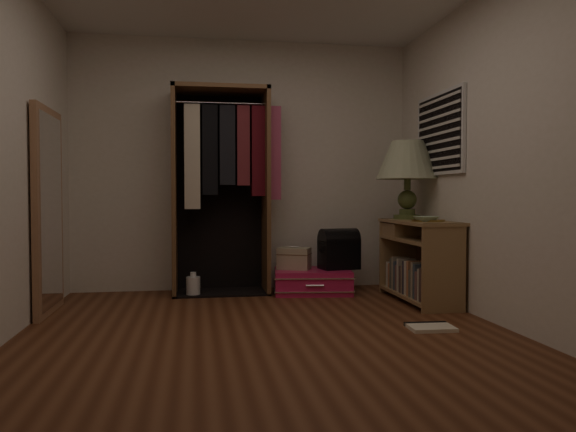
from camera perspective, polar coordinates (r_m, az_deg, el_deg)
The scene contains 13 objects.
ground at distance 4.05m, azimuth -2.03°, elevation -11.90°, with size 4.00×4.00×0.00m, color #562C18.
room_walls at distance 4.02m, azimuth -1.06°, elevation 9.56°, with size 3.52×4.02×2.60m.
console_bookshelf at distance 5.37m, azimuth 12.98°, elevation -4.23°, with size 0.42×1.12×0.75m.
open_wardrobe at distance 5.68m, azimuth -6.43°, elevation 4.54°, with size 1.07×0.50×2.05m.
floor_mirror at distance 5.04m, azimuth -23.18°, elevation 0.46°, with size 0.06×0.80×1.70m.
pink_suitcase at distance 5.68m, azimuth 2.51°, elevation -6.64°, with size 0.84×0.65×0.24m.
train_case at distance 5.67m, azimuth 0.63°, elevation -4.32°, with size 0.38×0.33×0.23m.
black_bag at distance 5.71m, azimuth 5.20°, elevation -3.27°, with size 0.41×0.30×0.41m.
table_lamp at distance 5.60m, azimuth 12.04°, elevation 5.39°, with size 0.61×0.61×0.76m.
brass_tray at distance 5.13m, azimuth 14.06°, elevation -0.44°, with size 0.37×0.37×0.02m.
ceramic_bowl at distance 5.05m, azimuth 13.85°, elevation -0.30°, with size 0.20×0.20×0.05m, color #A4C5A6.
white_jug at distance 5.56m, azimuth -9.61°, elevation -7.04°, with size 0.18×0.18×0.24m.
floor_book at distance 4.33m, azimuth 14.21°, elevation -10.85°, with size 0.33×0.27×0.03m.
Camera 1 is at (-0.51, -3.89, 0.97)m, focal length 35.00 mm.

